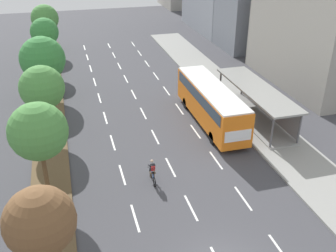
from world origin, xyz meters
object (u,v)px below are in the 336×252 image
at_px(bus, 211,101).
at_px(median_tree_farthest, 45,18).
at_px(cyclist, 153,172).
at_px(median_tree_fourth, 42,59).
at_px(median_tree_third, 42,88).
at_px(median_tree_fifth, 44,32).
at_px(median_tree_nearest, 40,222).
at_px(median_tree_second, 38,132).
at_px(bus_shelter, 258,100).

xyz_separation_m(bus, median_tree_farthest, (-13.51, 25.80, 2.44)).
relative_size(cyclist, median_tree_fourth, 0.30).
distance_m(bus, median_tree_third, 13.85).
distance_m(cyclist, median_tree_third, 11.47).
height_order(bus, median_tree_third, median_tree_third).
height_order(median_tree_third, median_tree_fifth, median_tree_fifth).
distance_m(bus, median_tree_fifth, 22.36).
bearing_deg(bus, median_tree_farthest, 117.64).
relative_size(bus, median_tree_farthest, 1.82).
xyz_separation_m(median_tree_third, median_tree_farthest, (0.10, 24.45, 0.30)).
bearing_deg(median_tree_nearest, median_tree_second, 91.61).
height_order(bus_shelter, median_tree_fourth, median_tree_fourth).
bearing_deg(bus_shelter, median_tree_farthest, 124.11).
bearing_deg(median_tree_nearest, median_tree_fourth, 90.59).
bearing_deg(median_tree_fifth, median_tree_second, -90.45).
bearing_deg(median_tree_nearest, bus, 48.06).
height_order(median_tree_second, median_tree_fourth, median_tree_second).
height_order(bus_shelter, median_tree_third, median_tree_third).
bearing_deg(bus_shelter, median_tree_fourth, 150.99).
distance_m(bus_shelter, cyclist, 13.14).
height_order(cyclist, median_tree_farthest, median_tree_farthest).
distance_m(cyclist, median_tree_fourth, 18.40).
bearing_deg(median_tree_fourth, median_tree_nearest, -89.41).
bearing_deg(median_tree_fourth, median_tree_second, -89.92).
bearing_deg(median_tree_nearest, cyclist, 49.49).
bearing_deg(bus, cyclist, -133.38).
relative_size(median_tree_third, median_tree_farthest, 0.95).
bearing_deg(median_tree_fourth, median_tree_third, -89.43).
bearing_deg(median_tree_fourth, cyclist, -67.96).
xyz_separation_m(median_tree_second, median_tree_third, (0.06, 8.15, -0.39)).
bearing_deg(median_tree_farthest, median_tree_fourth, -90.64).
distance_m(median_tree_second, median_tree_fifth, 24.45).
xyz_separation_m(bus, median_tree_fourth, (-13.69, 9.49, 1.95)).
xyz_separation_m(median_tree_third, median_tree_fifth, (0.13, 16.30, 0.44)).
relative_size(median_tree_nearest, median_tree_fifth, 0.98).
distance_m(median_tree_second, median_tree_third, 8.16).
relative_size(bus_shelter, median_tree_farthest, 1.80).
distance_m(median_tree_second, median_tree_fourth, 16.31).
bearing_deg(bus_shelter, median_tree_fifth, 134.43).
distance_m(cyclist, median_tree_second, 7.79).
height_order(bus_shelter, bus, bus).
bearing_deg(bus_shelter, median_tree_third, 174.21).
bearing_deg(median_tree_nearest, median_tree_fifth, 90.07).
xyz_separation_m(median_tree_fourth, median_tree_fifth, (0.21, 8.15, 0.63)).
relative_size(cyclist, median_tree_fifth, 0.30).
xyz_separation_m(cyclist, median_tree_fourth, (-6.80, 16.79, 3.23)).
bearing_deg(bus_shelter, median_tree_nearest, -140.73).
xyz_separation_m(median_tree_third, median_tree_fourth, (-0.08, 8.15, -0.19)).
bearing_deg(median_tree_third, cyclist, -52.14).
bearing_deg(median_tree_second, bus, 26.47).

